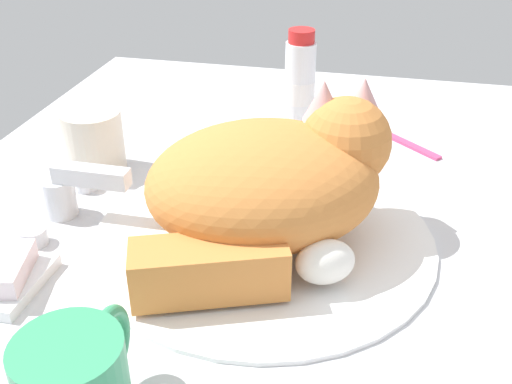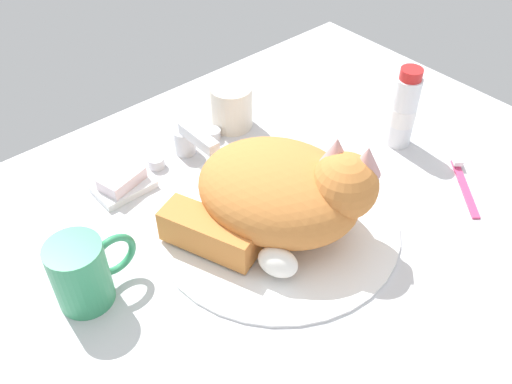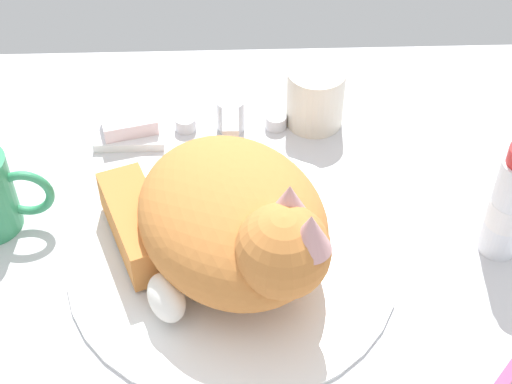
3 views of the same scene
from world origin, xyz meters
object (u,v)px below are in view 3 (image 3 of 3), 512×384
(cat, at_px, (234,224))
(rinse_cup, at_px, (315,97))
(faucet, at_px, (231,116))
(toothpaste_bottle, at_px, (510,205))
(soap_bar, at_px, (129,123))

(cat, height_order, rinse_cup, cat)
(cat, xyz_separation_m, rinse_cup, (0.11, 0.25, -0.03))
(cat, bearing_deg, faucet, 90.43)
(toothpaste_bottle, bearing_deg, soap_bar, 153.97)
(cat, bearing_deg, rinse_cup, 66.76)
(rinse_cup, distance_m, soap_bar, 0.24)
(faucet, height_order, soap_bar, faucet)
(toothpaste_bottle, bearing_deg, rinse_cup, 128.85)
(faucet, bearing_deg, toothpaste_bottle, -35.24)
(rinse_cup, xyz_separation_m, soap_bar, (-0.24, -0.02, -0.02))
(rinse_cup, xyz_separation_m, toothpaste_bottle, (0.19, -0.23, 0.03))
(faucet, xyz_separation_m, cat, (0.00, -0.23, 0.04))
(soap_bar, distance_m, toothpaste_bottle, 0.48)
(faucet, distance_m, rinse_cup, 0.11)
(faucet, xyz_separation_m, rinse_cup, (0.11, 0.02, 0.01))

